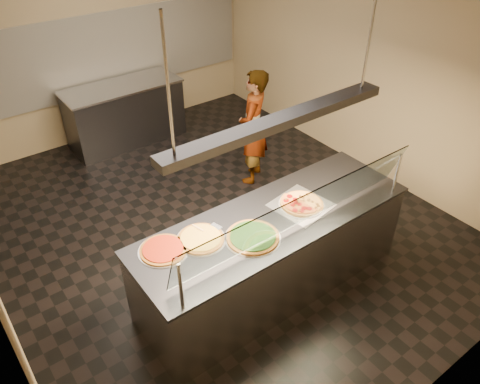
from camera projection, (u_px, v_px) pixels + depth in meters
ground at (214, 221)px, 5.90m from camera, size 5.00×6.00×0.02m
wall_back at (98, 41)px, 6.98m from camera, size 5.00×0.02×3.00m
wall_front at (464, 276)px, 3.06m from camera, size 5.00×0.02×3.00m
wall_right at (366, 62)px, 6.24m from camera, size 0.02×6.00×3.00m
tile_band at (101, 54)px, 7.08m from camera, size 4.90×0.02×1.20m
serving_counter at (272, 253)px, 4.74m from camera, size 2.86×0.94×0.93m
sneeze_guard at (301, 211)px, 4.07m from camera, size 2.62×0.18×0.54m
perforated_tray at (301, 205)px, 4.62m from camera, size 0.58×0.58×0.01m
half_pizza_pepperoni at (294, 206)px, 4.55m from camera, size 0.27×0.45×0.05m
half_pizza_sausage at (309, 200)px, 4.65m from camera, size 0.27×0.45×0.04m
pizza_spinach at (253, 237)px, 4.22m from camera, size 0.51×0.51×0.03m
pizza_cheese at (201, 238)px, 4.20m from camera, size 0.45×0.45×0.03m
pizza_tomato at (163, 250)px, 4.08m from camera, size 0.44×0.44×0.03m
pizza_spatula at (204, 228)px, 4.29m from camera, size 0.22×0.22×0.02m
prep_table at (125, 113)px, 7.32m from camera, size 1.78×0.74×0.93m
worker at (253, 128)px, 6.23m from camera, size 0.69×0.66×1.59m
heat_lamp_housing at (280, 121)px, 3.87m from camera, size 2.30×0.18×0.08m
lamp_rod_left at (168, 89)px, 3.07m from camera, size 0.02×0.02×1.01m
lamp_rod_right at (370, 33)px, 4.04m from camera, size 0.02×0.02×1.01m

